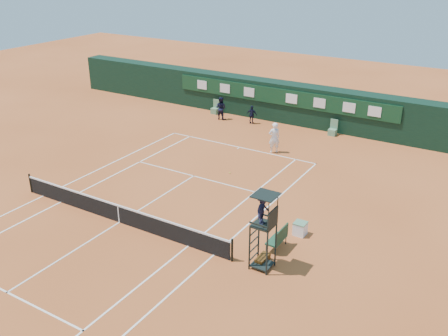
{
  "coord_description": "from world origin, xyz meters",
  "views": [
    {
      "loc": [
        15.46,
        -15.53,
        12.21
      ],
      "look_at": [
        2.34,
        6.0,
        1.2
      ],
      "focal_mm": 40.0,
      "sensor_mm": 36.0,
      "label": 1
    }
  ],
  "objects_px": {
    "umpire_chair": "(264,216)",
    "player_bench": "(279,237)",
    "player": "(274,138)",
    "tennis_net": "(119,213)",
    "cooler": "(300,228)"
  },
  "relations": [
    {
      "from": "player_bench",
      "to": "umpire_chair",
      "type": "bearing_deg",
      "value": -89.67
    },
    {
      "from": "player",
      "to": "player_bench",
      "type": "bearing_deg",
      "value": 73.58
    },
    {
      "from": "tennis_net",
      "to": "player_bench",
      "type": "xyz_separation_m",
      "value": [
        7.68,
        1.89,
        0.09
      ]
    },
    {
      "from": "player_bench",
      "to": "cooler",
      "type": "relative_size",
      "value": 1.86
    },
    {
      "from": "cooler",
      "to": "umpire_chair",
      "type": "bearing_deg",
      "value": -95.5
    },
    {
      "from": "player_bench",
      "to": "player",
      "type": "height_order",
      "value": "player"
    },
    {
      "from": "umpire_chair",
      "to": "player",
      "type": "relative_size",
      "value": 1.66
    },
    {
      "from": "umpire_chair",
      "to": "player_bench",
      "type": "bearing_deg",
      "value": 90.33
    },
    {
      "from": "tennis_net",
      "to": "cooler",
      "type": "bearing_deg",
      "value": 23.88
    },
    {
      "from": "umpire_chair",
      "to": "cooler",
      "type": "distance_m",
      "value": 3.91
    },
    {
      "from": "cooler",
      "to": "player_bench",
      "type": "bearing_deg",
      "value": -101.1
    },
    {
      "from": "tennis_net",
      "to": "player_bench",
      "type": "bearing_deg",
      "value": 13.85
    },
    {
      "from": "tennis_net",
      "to": "player",
      "type": "height_order",
      "value": "player"
    },
    {
      "from": "player",
      "to": "tennis_net",
      "type": "bearing_deg",
      "value": 35.53
    },
    {
      "from": "tennis_net",
      "to": "player_bench",
      "type": "distance_m",
      "value": 7.91
    }
  ]
}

